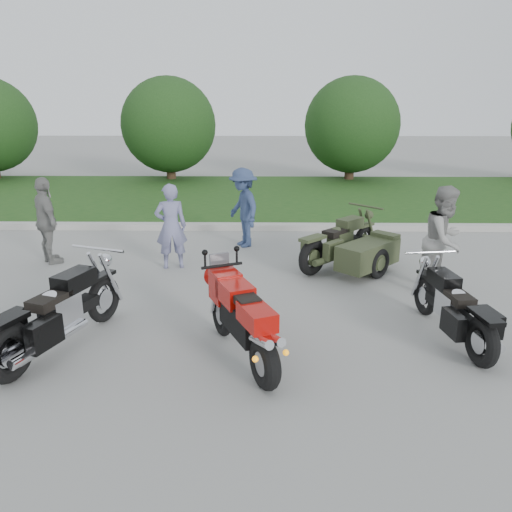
{
  "coord_description": "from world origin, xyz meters",
  "views": [
    {
      "loc": [
        0.67,
        -6.16,
        3.13
      ],
      "look_at": [
        0.55,
        1.24,
        0.8
      ],
      "focal_mm": 35.0,
      "sensor_mm": 36.0,
      "label": 1
    }
  ],
  "objects_px": {
    "cruiser_left": "(56,317)",
    "cruiser_right": "(455,311)",
    "sportbike_red": "(242,318)",
    "person_denim": "(243,208)",
    "person_stripe": "(171,226)",
    "person_grey": "(444,240)",
    "person_back": "(47,221)",
    "cruiser_sidecar": "(355,250)"
  },
  "relations": [
    {
      "from": "cruiser_right",
      "to": "person_stripe",
      "type": "bearing_deg",
      "value": 137.38
    },
    {
      "from": "person_back",
      "to": "cruiser_right",
      "type": "bearing_deg",
      "value": -155.03
    },
    {
      "from": "cruiser_left",
      "to": "cruiser_right",
      "type": "distance_m",
      "value": 5.23
    },
    {
      "from": "cruiser_left",
      "to": "person_denim",
      "type": "relative_size",
      "value": 1.37
    },
    {
      "from": "cruiser_right",
      "to": "person_stripe",
      "type": "distance_m",
      "value": 5.29
    },
    {
      "from": "person_stripe",
      "to": "person_grey",
      "type": "relative_size",
      "value": 0.91
    },
    {
      "from": "person_stripe",
      "to": "person_denim",
      "type": "bearing_deg",
      "value": -144.19
    },
    {
      "from": "cruiser_left",
      "to": "person_grey",
      "type": "bearing_deg",
      "value": 40.9
    },
    {
      "from": "person_back",
      "to": "sportbike_red",
      "type": "bearing_deg",
      "value": -173.45
    },
    {
      "from": "cruiser_left",
      "to": "person_back",
      "type": "distance_m",
      "value": 4.0
    },
    {
      "from": "person_grey",
      "to": "person_back",
      "type": "xyz_separation_m",
      "value": [
        -7.25,
        1.4,
        -0.04
      ]
    },
    {
      "from": "cruiser_left",
      "to": "cruiser_sidecar",
      "type": "distance_m",
      "value": 5.42
    },
    {
      "from": "person_back",
      "to": "person_denim",
      "type": "bearing_deg",
      "value": -110.86
    },
    {
      "from": "cruiser_right",
      "to": "person_denim",
      "type": "height_order",
      "value": "person_denim"
    },
    {
      "from": "sportbike_red",
      "to": "person_stripe",
      "type": "height_order",
      "value": "person_stripe"
    },
    {
      "from": "sportbike_red",
      "to": "cruiser_left",
      "type": "distance_m",
      "value": 2.4
    },
    {
      "from": "sportbike_red",
      "to": "cruiser_sidecar",
      "type": "distance_m",
      "value": 3.96
    },
    {
      "from": "cruiser_right",
      "to": "person_grey",
      "type": "distance_m",
      "value": 1.96
    },
    {
      "from": "cruiser_right",
      "to": "person_denim",
      "type": "distance_m",
      "value": 5.46
    },
    {
      "from": "cruiser_left",
      "to": "cruiser_right",
      "type": "relative_size",
      "value": 1.09
    },
    {
      "from": "cruiser_left",
      "to": "cruiser_right",
      "type": "height_order",
      "value": "cruiser_left"
    },
    {
      "from": "cruiser_right",
      "to": "person_grey",
      "type": "relative_size",
      "value": 1.21
    },
    {
      "from": "cruiser_right",
      "to": "person_denim",
      "type": "bearing_deg",
      "value": 115.82
    },
    {
      "from": "sportbike_red",
      "to": "cruiser_left",
      "type": "bearing_deg",
      "value": 151.22
    },
    {
      "from": "cruiser_right",
      "to": "person_denim",
      "type": "relative_size",
      "value": 1.26
    },
    {
      "from": "sportbike_red",
      "to": "person_back",
      "type": "relative_size",
      "value": 1.14
    },
    {
      "from": "person_grey",
      "to": "cruiser_sidecar",
      "type": "bearing_deg",
      "value": 98.41
    },
    {
      "from": "person_stripe",
      "to": "person_back",
      "type": "relative_size",
      "value": 0.96
    },
    {
      "from": "person_denim",
      "to": "person_back",
      "type": "height_order",
      "value": "person_denim"
    },
    {
      "from": "sportbike_red",
      "to": "person_back",
      "type": "distance_m",
      "value": 5.55
    },
    {
      "from": "cruiser_right",
      "to": "cruiser_sidecar",
      "type": "relative_size",
      "value": 1.03
    },
    {
      "from": "sportbike_red",
      "to": "cruiser_right",
      "type": "distance_m",
      "value": 2.89
    },
    {
      "from": "sportbike_red",
      "to": "person_grey",
      "type": "distance_m",
      "value": 4.09
    },
    {
      "from": "sportbike_red",
      "to": "person_grey",
      "type": "relative_size",
      "value": 1.09
    },
    {
      "from": "person_grey",
      "to": "person_stripe",
      "type": "bearing_deg",
      "value": 122.08
    },
    {
      "from": "sportbike_red",
      "to": "cruiser_sidecar",
      "type": "relative_size",
      "value": 0.93
    },
    {
      "from": "cruiser_sidecar",
      "to": "person_grey",
      "type": "distance_m",
      "value": 1.69
    },
    {
      "from": "person_grey",
      "to": "person_back",
      "type": "distance_m",
      "value": 7.38
    },
    {
      "from": "cruiser_sidecar",
      "to": "person_grey",
      "type": "relative_size",
      "value": 1.17
    },
    {
      "from": "cruiser_sidecar",
      "to": "person_back",
      "type": "bearing_deg",
      "value": -139.34
    },
    {
      "from": "cruiser_left",
      "to": "person_back",
      "type": "bearing_deg",
      "value": 132.93
    },
    {
      "from": "cruiser_sidecar",
      "to": "sportbike_red",
      "type": "bearing_deg",
      "value": -75.23
    }
  ]
}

